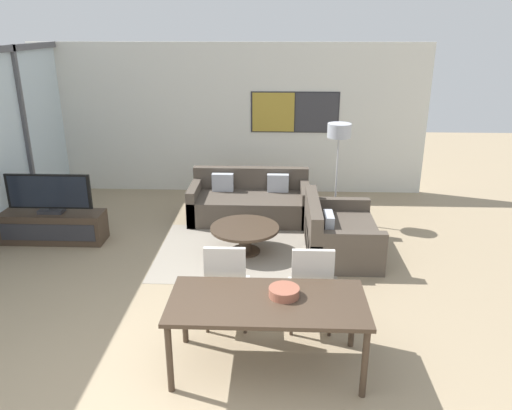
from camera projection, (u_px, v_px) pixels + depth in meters
name	position (u px, v px, depth m)	size (l,w,h in m)	color
wall_back	(231.00, 119.00, 9.41)	(7.39, 0.09, 2.80)	silver
area_rug	(245.00, 252.00, 7.18)	(2.49, 1.97, 0.01)	gray
tv_console	(54.00, 227.00, 7.48)	(1.52, 0.45, 0.46)	#423326
television	(49.00, 194.00, 7.30)	(1.25, 0.20, 0.59)	#2D2D33
sofa_main	(250.00, 202.00, 8.40)	(1.97, 0.98, 0.79)	#51473D
sofa_side	(336.00, 236.00, 7.07)	(0.98, 1.45, 0.79)	#51473D
coffee_table	(245.00, 233.00, 7.08)	(0.98, 0.98, 0.39)	#423326
dining_table	(267.00, 307.00, 4.56)	(1.82, 0.86, 0.72)	#423326
dining_chair_left	(226.00, 282.00, 5.23)	(0.46, 0.46, 0.99)	beige
dining_chair_centre	(311.00, 285.00, 5.19)	(0.46, 0.46, 0.99)	beige
fruit_bowl	(284.00, 291.00, 4.59)	(0.29, 0.29, 0.09)	#995642
floor_lamp	(339.00, 138.00, 7.82)	(0.37, 0.37, 1.64)	#2D2D33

